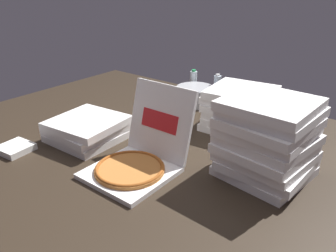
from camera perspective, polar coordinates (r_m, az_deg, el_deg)
The scene contains 10 objects.
ground_plane at distance 2.08m, azimuth -2.11°, elevation -4.53°, with size 3.20×2.40×0.02m, color #2D2319.
open_pizza_box at distance 1.86m, azimuth -4.91°, elevation -5.02°, with size 0.42×0.54×0.43m.
pizza_stack_left_mid at distance 1.82m, azimuth 16.34°, elevation -2.10°, with size 0.47×0.48×0.43m.
pizza_stack_center_far at distance 2.39m, azimuth 12.04°, elevation 2.87°, with size 0.47×0.47×0.29m.
pizza_stack_right_mid at distance 2.26m, azimuth -13.36°, elevation -0.49°, with size 0.46×0.46×0.14m.
ice_bucket at distance 2.83m, azimuth 4.52°, elevation 5.14°, with size 0.31×0.31×0.14m, color #B7BABF.
water_bottle_0 at distance 2.90m, azimuth 8.21°, elevation 6.28°, with size 0.06×0.06×0.23m.
water_bottle_1 at distance 3.02m, azimuth 4.27°, elevation 7.15°, with size 0.06×0.06×0.23m.
water_bottle_2 at distance 2.74m, azimuth 10.36°, elevation 5.08°, with size 0.06×0.06×0.23m.
napkin_pile at distance 2.27m, azimuth -24.17°, elevation -3.41°, with size 0.18×0.18×0.04m, color white.
Camera 1 is at (1.19, -1.39, 0.98)m, focal length 36.42 mm.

